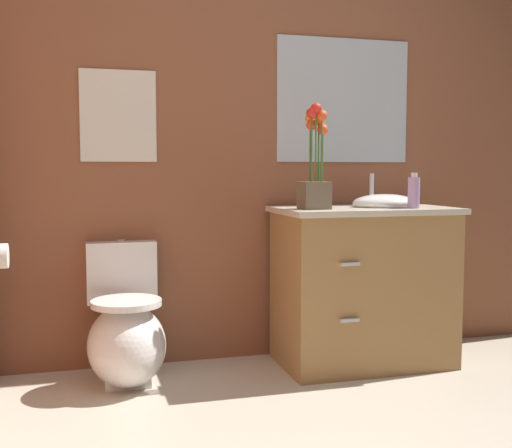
% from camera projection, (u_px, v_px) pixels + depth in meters
% --- Properties ---
extents(wall_back, '(4.29, 0.05, 2.50)m').
position_uv_depth(wall_back, '(288.00, 135.00, 3.62)').
color(wall_back, brown).
rests_on(wall_back, ground_plane).
extents(toilet, '(0.38, 0.59, 0.69)m').
position_uv_depth(toilet, '(126.00, 334.00, 3.16)').
color(toilet, white).
rests_on(toilet, ground_plane).
extents(vanity_cabinet, '(0.94, 0.56, 1.03)m').
position_uv_depth(vanity_cabinet, '(363.00, 284.00, 3.46)').
color(vanity_cabinet, '#9E7242').
rests_on(vanity_cabinet, ground_plane).
extents(flower_vase, '(0.14, 0.14, 0.54)m').
position_uv_depth(flower_vase, '(315.00, 171.00, 3.26)').
color(flower_vase, brown).
rests_on(flower_vase, vanity_cabinet).
extents(soap_bottle, '(0.06, 0.06, 0.19)m').
position_uv_depth(soap_bottle, '(414.00, 192.00, 3.33)').
color(soap_bottle, '#B28CBF').
rests_on(soap_bottle, vanity_cabinet).
extents(wall_poster, '(0.39, 0.01, 0.47)m').
position_uv_depth(wall_poster, '(118.00, 116.00, 3.32)').
color(wall_poster, silver).
extents(wall_mirror, '(0.80, 0.01, 0.70)m').
position_uv_depth(wall_mirror, '(343.00, 101.00, 3.66)').
color(wall_mirror, '#B2BCC6').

